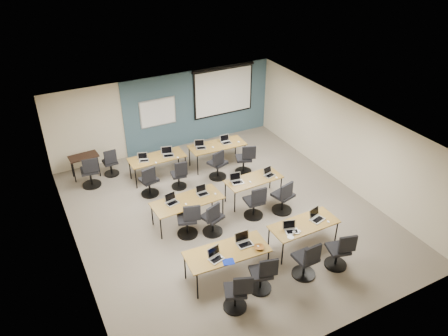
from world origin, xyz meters
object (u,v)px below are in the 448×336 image
training_table_back_left (157,159)px  laptop_9 (168,153)px  laptop_4 (171,200)px  training_table_mid_right (254,180)px  laptop_0 (215,256)px  task_chair_6 (255,204)px  laptop_2 (291,229)px  laptop_10 (200,146)px  training_table_front_left (227,253)px  task_chair_7 (283,199)px  laptop_8 (143,159)px  laptop_7 (269,173)px  training_table_front_right (304,225)px  laptop_6 (237,180)px  task_chair_10 (218,166)px  spare_chair_b (91,174)px  task_chair_11 (245,161)px  spare_chair_a (111,164)px  laptop_1 (244,241)px  training_table_back_right (217,146)px  training_table_mid_left (187,201)px  laptop_3 (316,217)px  task_chair_5 (213,221)px  task_chair_0 (237,295)px  task_chair_9 (179,177)px  laptop_5 (202,192)px  laptop_11 (226,141)px  projector_screen (223,88)px  task_chair_8 (149,183)px  task_chair_4 (188,222)px  whiteboard (158,113)px  task_chair_1 (262,277)px

training_table_back_left → laptop_9: 0.37m
laptop_4 → training_table_mid_right: bearing=-12.0°
laptop_0 → task_chair_6: size_ratio=0.32×
laptop_2 → laptop_10: (-0.16, 4.85, 0.00)m
training_table_front_left → task_chair_7: task_chair_7 is taller
laptop_8 → laptop_7: bearing=-22.0°
training_table_front_right → task_chair_7: size_ratio=1.67×
laptop_6 → task_chair_10: task_chair_10 is taller
spare_chair_b → task_chair_11: bearing=-11.6°
task_chair_6 → spare_chair_a: (-2.94, 4.02, -0.03)m
task_chair_10 → task_chair_6: bearing=-109.4°
laptop_1 → laptop_6: 2.64m
training_table_back_right → laptop_7: size_ratio=6.05×
training_table_mid_left → task_chair_7: bearing=-20.0°
training_table_mid_left → laptop_3: size_ratio=5.38×
laptop_2 → task_chair_5: size_ratio=0.31×
training_table_front_right → training_table_mid_right: 2.36m
task_chair_0 → task_chair_5: bearing=97.2°
laptop_3 → task_chair_9: bearing=103.5°
training_table_front_left → laptop_5: laptop_5 is taller
laptop_0 → laptop_11: 5.56m
task_chair_11 → task_chair_5: bearing=-114.9°
laptop_8 → task_chair_10: bearing=-5.9°
laptop_4 → projector_screen: bearing=36.2°
laptop_1 → laptop_10: laptop_1 is taller
laptop_3 → laptop_10: laptop_3 is taller
laptop_6 → task_chair_7: 1.42m
task_chair_10 → task_chair_5: bearing=-138.8°
training_table_front_right → task_chair_11: (0.50, 3.81, -0.26)m
laptop_0 → task_chair_8: bearing=78.8°
laptop_3 → task_chair_4: bearing=133.6°
training_table_front_left → laptop_6: bearing=60.4°
spare_chair_b → laptop_9: bearing=-5.3°
task_chair_6 → task_chair_9: bearing=123.7°
training_table_back_right → laptop_5: size_ratio=5.99×
task_chair_11 → laptop_6: bearing=-108.0°
whiteboard → task_chair_8: whiteboard is taller
laptop_3 → task_chair_5: bearing=131.2°
training_table_front_left → task_chair_9: 3.99m
whiteboard → task_chair_1: (-0.29, -7.29, -1.04)m
projector_screen → laptop_11: bearing=-115.1°
laptop_3 → laptop_4: laptop_3 is taller
whiteboard → projector_screen: 2.54m
laptop_7 → task_chair_10: (-0.88, 1.57, -0.36)m
laptop_4 → task_chair_4: (0.20, -0.62, -0.37)m
training_table_mid_right → laptop_3: (0.43, -2.33, 0.12)m
laptop_3 → task_chair_6: size_ratio=0.35×
laptop_0 → task_chair_11: size_ratio=0.32×
laptop_8 → task_chair_8: task_chair_8 is taller
task_chair_7 → spare_chair_a: 5.63m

